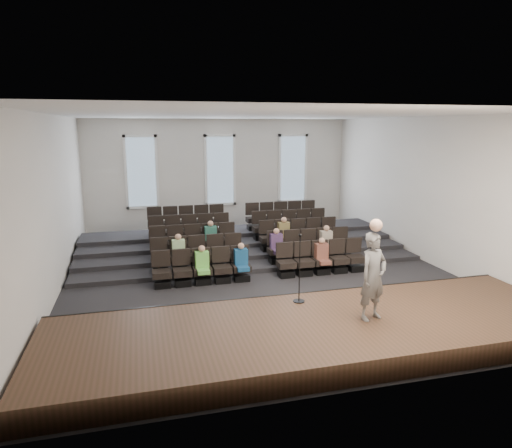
% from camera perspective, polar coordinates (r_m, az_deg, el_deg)
% --- Properties ---
extents(ground, '(14.00, 14.00, 0.00)m').
position_cam_1_polar(ground, '(14.91, 0.39, -6.10)').
color(ground, black).
rests_on(ground, ground).
extents(ceiling, '(12.00, 14.00, 0.02)m').
position_cam_1_polar(ceiling, '(14.18, 0.42, 13.52)').
color(ceiling, white).
rests_on(ceiling, ground).
extents(wall_back, '(12.00, 0.04, 5.00)m').
position_cam_1_polar(wall_back, '(21.14, -4.53, 6.19)').
color(wall_back, silver).
rests_on(wall_back, ground).
extents(wall_front, '(12.00, 0.04, 5.00)m').
position_cam_1_polar(wall_front, '(7.90, 13.66, -4.05)').
color(wall_front, silver).
rests_on(wall_front, ground).
extents(wall_left, '(0.04, 14.00, 5.00)m').
position_cam_1_polar(wall_left, '(14.06, -24.05, 2.22)').
color(wall_left, silver).
rests_on(wall_left, ground).
extents(wall_right, '(0.04, 14.00, 5.00)m').
position_cam_1_polar(wall_right, '(16.90, 20.58, 3.99)').
color(wall_right, silver).
rests_on(wall_right, ground).
extents(stage, '(11.80, 3.60, 0.50)m').
position_cam_1_polar(stage, '(10.32, 7.90, -13.28)').
color(stage, '#3F281B').
rests_on(stage, ground).
extents(stage_lip, '(11.80, 0.06, 0.52)m').
position_cam_1_polar(stage_lip, '(11.84, 4.60, -9.79)').
color(stage_lip, black).
rests_on(stage_lip, ground).
extents(risers, '(11.80, 4.80, 0.60)m').
position_cam_1_polar(risers, '(17.82, -2.24, -2.42)').
color(risers, black).
rests_on(risers, ground).
extents(seating_rows, '(6.80, 4.70, 1.67)m').
position_cam_1_polar(seating_rows, '(16.16, -1.01, -2.15)').
color(seating_rows, black).
rests_on(seating_rows, ground).
extents(windows, '(8.44, 0.10, 3.24)m').
position_cam_1_polar(windows, '(21.06, -4.51, 6.71)').
color(windows, white).
rests_on(windows, wall_back).
extents(audience, '(5.45, 2.64, 1.10)m').
position_cam_1_polar(audience, '(14.98, 0.08, -2.78)').
color(audience, '#6ECB51').
rests_on(audience, seating_rows).
extents(speaker, '(0.82, 0.67, 1.94)m').
position_cam_1_polar(speaker, '(10.26, 14.44, -6.38)').
color(speaker, '#605E5B').
rests_on(speaker, stage).
extents(mic_stand, '(0.28, 0.28, 1.69)m').
position_cam_1_polar(mic_stand, '(11.08, 5.43, -7.21)').
color(mic_stand, black).
rests_on(mic_stand, stage).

